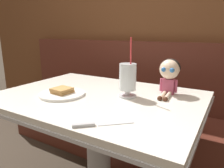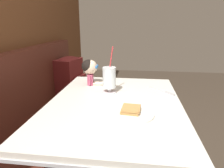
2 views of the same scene
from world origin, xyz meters
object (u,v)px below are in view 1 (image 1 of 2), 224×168
object	(u,v)px
milkshake_glass	(128,78)
butter_knife	(93,125)
toast_plate	(62,93)
seated_doll	(169,71)

from	to	relation	value
milkshake_glass	butter_knife	size ratio (longest dim) A/B	1.69
toast_plate	butter_knife	bearing A→B (deg)	-31.45
milkshake_glass	butter_knife	bearing A→B (deg)	-83.00
toast_plate	milkshake_glass	xyz separation A→B (m)	(0.32, 0.16, 0.09)
butter_knife	seated_doll	distance (m)	0.58
milkshake_glass	seated_doll	xyz separation A→B (m)	(0.17, 0.17, 0.03)
milkshake_glass	butter_knife	distance (m)	0.40
toast_plate	milkshake_glass	distance (m)	0.37
toast_plate	milkshake_glass	world-z (taller)	milkshake_glass
milkshake_glass	butter_knife	xyz separation A→B (m)	(0.05, -0.39, -0.10)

